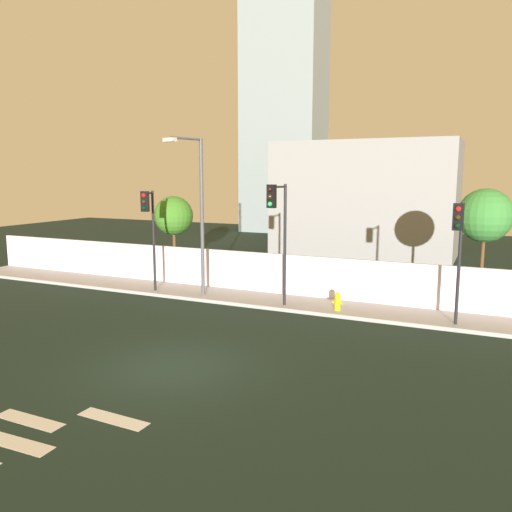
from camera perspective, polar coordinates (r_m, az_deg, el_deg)
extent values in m
plane|color=black|center=(15.41, -9.25, -12.04)|extent=(80.00, 80.00, 0.00)
cube|color=#A4A4A4|center=(22.32, 2.64, -5.10)|extent=(36.00, 2.40, 0.15)
cube|color=silver|center=(23.28, 3.86, -2.06)|extent=(36.00, 0.18, 1.80)
cube|color=silver|center=(12.38, -25.06, -18.24)|extent=(1.81, 0.48, 0.01)
cube|color=silver|center=(13.26, -23.78, -16.28)|extent=(1.80, 0.46, 0.01)
cube|color=silver|center=(12.71, -15.51, -16.96)|extent=(1.81, 0.50, 0.01)
cylinder|color=black|center=(24.23, -11.24, 1.62)|extent=(0.12, 0.12, 4.64)
cylinder|color=black|center=(23.67, -11.80, 6.82)|extent=(0.26, 0.83, 0.08)
cube|color=black|center=(23.31, -12.19, 5.92)|extent=(0.38, 0.27, 0.90)
sphere|color=red|center=(23.19, -12.33, 6.57)|extent=(0.18, 0.18, 0.18)
sphere|color=#33260A|center=(23.20, -12.31, 5.88)|extent=(0.18, 0.18, 0.18)
sphere|color=black|center=(23.21, -12.28, 5.19)|extent=(0.18, 0.18, 0.18)
cylinder|color=black|center=(19.69, 21.55, -0.83)|extent=(0.12, 0.12, 4.41)
cylinder|color=black|center=(18.92, 21.73, 5.21)|extent=(0.14, 1.10, 0.08)
cube|color=black|center=(18.40, 21.48, 4.05)|extent=(0.35, 0.22, 0.90)
sphere|color=red|center=(18.26, 21.48, 4.86)|extent=(0.18, 0.18, 0.18)
sphere|color=#33260A|center=(18.28, 21.43, 3.99)|extent=(0.18, 0.18, 0.18)
sphere|color=black|center=(18.30, 21.38, 3.12)|extent=(0.18, 0.18, 0.18)
cylinder|color=black|center=(21.07, 3.21, 1.17)|extent=(0.12, 0.12, 4.98)
cylinder|color=black|center=(20.40, 2.52, 7.65)|extent=(0.22, 1.10, 0.08)
cube|color=black|center=(19.94, 1.73, 6.62)|extent=(0.36, 0.24, 0.90)
sphere|color=black|center=(19.83, 1.56, 7.39)|extent=(0.18, 0.18, 0.18)
sphere|color=#33260A|center=(19.84, 1.56, 6.58)|extent=(0.18, 0.18, 0.18)
sphere|color=#19F24C|center=(19.85, 1.55, 5.78)|extent=(0.18, 0.18, 0.18)
cylinder|color=#4C4C51|center=(22.92, -5.99, 4.18)|extent=(0.16, 0.16, 6.90)
cylinder|color=#4C4C51|center=(22.26, -7.78, 12.76)|extent=(0.52, 1.76, 0.10)
cube|color=beige|center=(21.65, -9.52, 12.57)|extent=(0.64, 0.37, 0.16)
cylinder|color=gold|center=(20.83, 9.01, -5.21)|extent=(0.24, 0.24, 0.56)
sphere|color=gold|center=(20.76, 9.03, -4.36)|extent=(0.26, 0.26, 0.26)
cylinder|color=gold|center=(20.87, 8.56, -5.10)|extent=(0.10, 0.09, 0.09)
cylinder|color=gold|center=(20.78, 9.46, -5.18)|extent=(0.10, 0.09, 0.09)
cylinder|color=brown|center=(27.89, -9.01, 0.41)|extent=(0.16, 0.16, 2.80)
sphere|color=#3B7A23|center=(27.68, -9.11, 4.44)|extent=(2.06, 2.06, 2.06)
cylinder|color=brown|center=(23.21, 23.68, -1.38)|extent=(0.14, 0.14, 3.26)
sphere|color=#388235|center=(22.95, 24.03, 4.12)|extent=(2.19, 2.19, 2.19)
cube|color=gray|center=(36.30, 12.02, 6.19)|extent=(11.98, 6.00, 7.72)
cube|color=gray|center=(52.28, 3.18, 21.62)|extent=(7.40, 5.00, 33.93)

